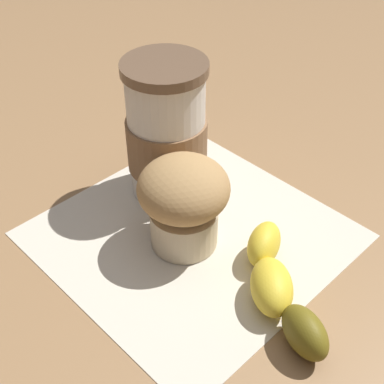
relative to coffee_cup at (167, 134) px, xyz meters
name	(u,v)px	position (x,y,z in m)	size (l,w,h in m)	color
ground_plane	(192,235)	(0.07, -0.04, -0.07)	(3.00, 3.00, 0.00)	#936D47
paper_napkin	(192,234)	(0.07, -0.04, -0.07)	(0.26, 0.26, 0.00)	beige
coffee_cup	(167,134)	(0.00, 0.00, 0.00)	(0.08, 0.08, 0.15)	silver
muffin	(186,201)	(0.07, -0.05, -0.02)	(0.08, 0.08, 0.09)	beige
banana	(278,285)	(0.17, -0.05, -0.05)	(0.13, 0.11, 0.04)	yellow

